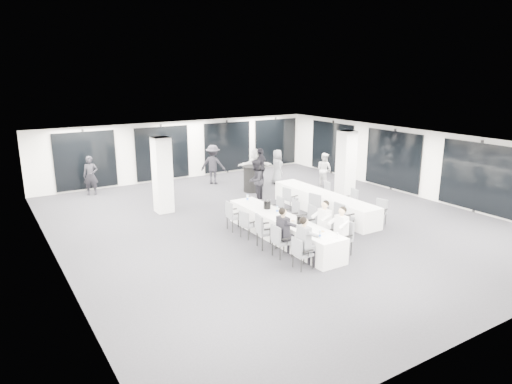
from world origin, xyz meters
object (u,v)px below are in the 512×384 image
chair_main_left_near (301,251)px  standing_guest_c (213,162)px  ice_bucket_far (267,205)px  chair_main_right_second (326,230)px  chair_main_left_second (280,239)px  chair_side_right_far (324,191)px  chair_main_right_mid (308,220)px  standing_guest_g (90,173)px  chair_side_left_mid (317,206)px  banquet_table_main (282,229)px  chair_side_left_far (289,197)px  standing_guest_d (261,165)px  chair_main_left_mid (264,229)px  chair_side_right_mid (351,200)px  chair_main_right_near (344,236)px  chair_side_right_near (380,210)px  standing_guest_f (255,165)px  chair_side_left_near (342,215)px  cocktail_table (252,179)px  chair_main_left_fourth (247,223)px  standing_guest_a (163,176)px  standing_guest_h (324,167)px  banquet_table_side (324,203)px  chair_main_right_far (277,208)px  chair_main_left_far (233,214)px  chair_main_right_fourth (292,213)px

chair_main_left_near → standing_guest_c: (2.38, 9.78, 0.53)m
chair_main_left_near → ice_bucket_far: size_ratio=3.26×
chair_main_left_near → chair_main_right_second: 1.88m
chair_main_left_second → chair_side_right_far: size_ratio=1.05×
chair_main_right_mid → standing_guest_g: standing_guest_g is taller
chair_side_left_mid → standing_guest_c: (-0.52, 6.93, 0.45)m
banquet_table_main → chair_main_left_near: chair_main_left_near is taller
chair_side_left_far → standing_guest_d: 3.86m
chair_main_left_second → chair_main_left_mid: chair_main_left_mid is taller
chair_side_right_mid → chair_main_right_near: bearing=144.4°
chair_side_right_near → standing_guest_f: 6.99m
chair_side_left_near → banquet_table_main: bearing=-101.6°
ice_bucket_far → chair_side_right_mid: bearing=-1.3°
cocktail_table → standing_guest_g: 6.83m
standing_guest_g → ice_bucket_far: 8.63m
cocktail_table → chair_main_left_fourth: 5.78m
standing_guest_a → standing_guest_h: bearing=-75.9°
chair_main_left_mid → chair_side_left_near: size_ratio=1.03×
chair_side_right_near → standing_guest_h: (1.94, 5.22, 0.37)m
chair_main_left_near → chair_main_left_mid: chair_main_left_mid is taller
chair_side_right_mid → standing_guest_d: (-0.58, 5.28, 0.47)m
banquet_table_main → chair_main_left_mid: bearing=-163.4°
chair_side_right_far → standing_guest_c: size_ratio=0.43×
chair_side_right_near → ice_bucket_far: 3.96m
banquet_table_side → chair_main_right_near: size_ratio=5.09×
standing_guest_f → standing_guest_g: (-6.78, 2.28, -0.03)m
chair_main_right_near → standing_guest_d: size_ratio=0.49×
banquet_table_side → ice_bucket_far: ice_bucket_far is taller
standing_guest_a → ice_bucket_far: standing_guest_a is taller
standing_guest_f → ice_bucket_far: size_ratio=7.24×
chair_side_left_mid → chair_side_right_far: bearing=121.5°
chair_main_right_far → chair_side_right_near: chair_main_right_far is taller
chair_main_left_far → chair_main_right_near: (1.67, -3.46, 0.01)m
chair_main_right_near → chair_main_right_fourth: same height
chair_main_right_near → chair_main_right_mid: 1.63m
banquet_table_side → standing_guest_h: 4.29m
chair_main_left_second → chair_side_right_near: (4.57, 0.56, -0.05)m
banquet_table_side → standing_guest_a: 6.71m
chair_main_right_second → chair_main_right_fourth: 1.74m
chair_main_right_near → standing_guest_a: 8.79m
chair_side_left_mid → cocktail_table: bearing=164.8°
chair_side_left_near → standing_guest_h: standing_guest_h is taller
chair_main_left_fourth → standing_guest_g: 8.52m
chair_main_right_far → chair_main_left_near: bearing=157.5°
standing_guest_h → chair_main_left_mid: bearing=121.0°
chair_side_left_far → ice_bucket_far: size_ratio=3.20×
chair_main_left_mid → standing_guest_h: standing_guest_h is taller
chair_main_right_second → standing_guest_h: bearing=-43.8°
chair_side_right_far → chair_side_right_mid: bearing=-166.2°
cocktail_table → chair_main_right_near: 7.57m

